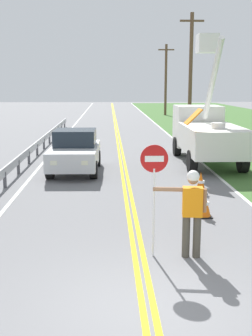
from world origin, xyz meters
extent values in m
plane|color=slate|center=(0.00, 0.00, 0.00)|extent=(160.00, 160.00, 0.00)
cube|color=yellow|center=(-0.09, 20.00, 0.01)|extent=(0.11, 110.00, 0.01)
cube|color=yellow|center=(0.09, 20.00, 0.01)|extent=(0.11, 110.00, 0.01)
cube|color=silver|center=(3.60, 20.00, 0.01)|extent=(0.12, 110.00, 0.01)
cube|color=silver|center=(-3.60, 20.00, 0.01)|extent=(0.12, 110.00, 0.01)
cylinder|color=#474238|center=(1.18, 2.09, 0.44)|extent=(0.16, 0.16, 0.88)
cylinder|color=#474238|center=(0.96, 2.11, 0.44)|extent=(0.16, 0.16, 0.88)
cube|color=orange|center=(1.07, 2.10, 1.18)|extent=(0.43, 0.29, 0.60)
cylinder|color=#996B4C|center=(0.57, 2.16, 1.43)|extent=(0.61, 0.16, 0.09)
cylinder|color=#996B4C|center=(1.31, 2.07, 1.21)|extent=(0.09, 0.09, 0.48)
sphere|color=#996B4C|center=(1.07, 2.10, 1.65)|extent=(0.22, 0.22, 0.22)
sphere|color=white|center=(1.07, 2.10, 1.70)|extent=(0.25, 0.25, 0.25)
cylinder|color=silver|center=(0.29, 2.19, 0.92)|extent=(0.04, 0.04, 1.85)
cylinder|color=#B71414|center=(0.29, 2.19, 2.05)|extent=(0.56, 0.03, 0.56)
cube|color=white|center=(0.29, 2.17, 2.05)|extent=(0.38, 0.01, 0.12)
cube|color=white|center=(3.77, 11.69, 1.21)|extent=(2.36, 4.63, 1.10)
cube|color=white|center=(3.81, 15.14, 1.46)|extent=(2.23, 2.13, 2.00)
cube|color=#1E2833|center=(3.83, 16.17, 1.76)|extent=(1.98, 0.09, 0.90)
cylinder|color=silver|center=(3.76, 10.77, 1.88)|extent=(0.56, 0.56, 0.24)
cylinder|color=silver|center=(3.77, 12.09, 3.64)|extent=(0.28, 2.83, 3.42)
cube|color=white|center=(3.79, 13.41, 5.28)|extent=(0.91, 0.91, 0.80)
cube|color=orange|center=(2.56, 9.91, 2.31)|extent=(0.60, 0.81, 0.59)
cylinder|color=black|center=(2.78, 14.96, 0.46)|extent=(0.33, 0.92, 0.92)
cylinder|color=black|center=(4.84, 14.93, 0.46)|extent=(0.33, 0.92, 0.92)
cylinder|color=black|center=(2.72, 10.67, 0.46)|extent=(0.33, 0.92, 0.92)
cylinder|color=black|center=(4.78, 10.64, 0.46)|extent=(0.33, 0.92, 0.92)
cube|color=silver|center=(-1.98, 10.97, 0.70)|extent=(1.94, 4.14, 0.72)
cube|color=#1E2833|center=(-1.97, 11.22, 1.38)|extent=(1.66, 1.76, 0.64)
cube|color=#EAEACC|center=(-1.48, 8.93, 0.75)|extent=(0.24, 0.07, 0.16)
cube|color=#EAEACC|center=(-2.58, 8.95, 0.75)|extent=(0.24, 0.07, 0.16)
cylinder|color=black|center=(-1.19, 9.68, 0.34)|extent=(0.30, 0.69, 0.68)
cylinder|color=black|center=(-2.83, 9.72, 0.34)|extent=(0.30, 0.69, 0.68)
cylinder|color=black|center=(-1.13, 12.22, 0.34)|extent=(0.30, 0.69, 0.68)
cylinder|color=black|center=(-2.77, 12.26, 0.34)|extent=(0.30, 0.69, 0.68)
cylinder|color=brown|center=(5.61, 26.96, 4.36)|extent=(0.28, 0.28, 8.71)
cube|color=brown|center=(5.61, 26.96, 8.11)|extent=(1.80, 0.14, 0.14)
cylinder|color=brown|center=(5.87, 43.33, 3.94)|extent=(0.28, 0.28, 7.87)
cube|color=brown|center=(5.87, 43.33, 7.27)|extent=(1.80, 0.14, 0.14)
cone|color=orange|center=(1.94, 4.80, 0.35)|extent=(0.36, 0.36, 0.70)
cylinder|color=white|center=(1.94, 4.80, 0.39)|extent=(0.25, 0.25, 0.08)
cube|color=black|center=(1.94, 4.80, 0.01)|extent=(0.40, 0.40, 0.03)
cone|color=orange|center=(2.38, 7.36, 0.35)|extent=(0.36, 0.36, 0.70)
cylinder|color=white|center=(2.38, 7.36, 0.39)|extent=(0.25, 0.25, 0.08)
cube|color=black|center=(2.38, 7.36, 0.01)|extent=(0.40, 0.40, 0.03)
cube|color=#9EA0A3|center=(-4.20, 14.10, 0.55)|extent=(0.06, 32.00, 0.32)
cube|color=#4C4C51|center=(-4.20, 8.38, 0.28)|extent=(0.10, 0.10, 0.55)
cube|color=#4C4C51|center=(-4.20, 10.67, 0.28)|extent=(0.10, 0.10, 0.55)
cube|color=#4C4C51|center=(-4.20, 12.96, 0.28)|extent=(0.10, 0.10, 0.55)
cube|color=#4C4C51|center=(-4.20, 15.24, 0.28)|extent=(0.10, 0.10, 0.55)
cube|color=#4C4C51|center=(-4.20, 17.53, 0.28)|extent=(0.10, 0.10, 0.55)
cube|color=#4C4C51|center=(-4.20, 19.81, 0.28)|extent=(0.10, 0.10, 0.55)
cube|color=#4C4C51|center=(-4.20, 22.10, 0.28)|extent=(0.10, 0.10, 0.55)
cube|color=#4C4C51|center=(-4.20, 24.38, 0.28)|extent=(0.10, 0.10, 0.55)
cube|color=#4C4C51|center=(-4.20, 26.67, 0.28)|extent=(0.10, 0.10, 0.55)
cube|color=#4C4C51|center=(-4.20, 28.96, 0.28)|extent=(0.10, 0.10, 0.55)
camera|label=1|loc=(-0.60, -6.25, 3.51)|focal=46.16mm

